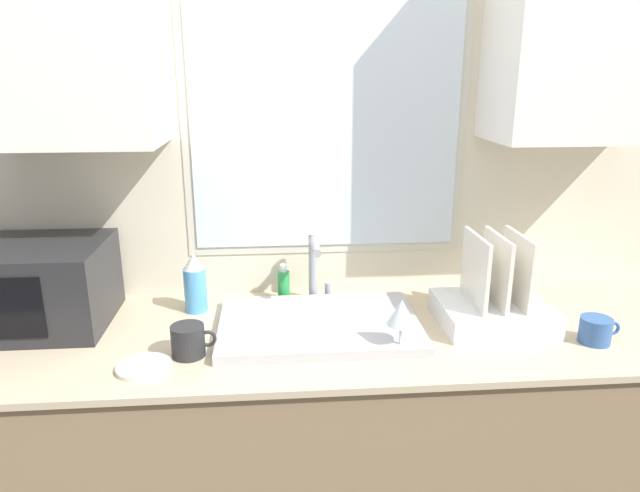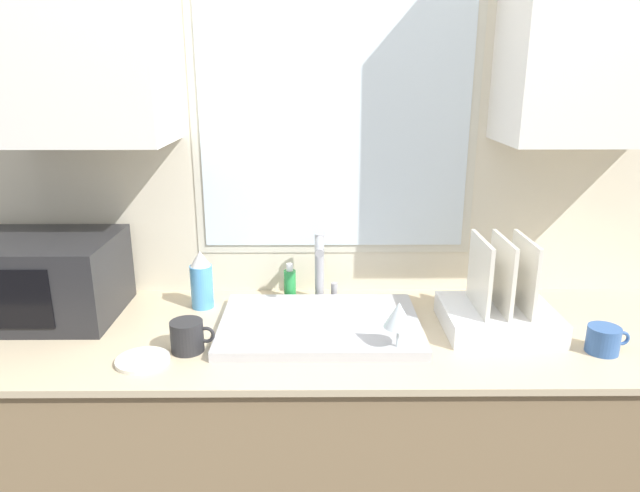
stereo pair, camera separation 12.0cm
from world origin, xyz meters
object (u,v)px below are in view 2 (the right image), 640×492
object	(u,v)px
dish_rack	(498,309)
soap_bottle	(290,284)
faucet	(321,263)
wine_glass	(399,317)
microwave	(38,278)
spray_bottle	(201,280)
mug_near_sink	(188,336)

from	to	relation	value
dish_rack	soap_bottle	distance (m)	0.70
soap_bottle	faucet	bearing A→B (deg)	-15.65
dish_rack	faucet	bearing A→B (deg)	158.09
wine_glass	dish_rack	bearing A→B (deg)	27.69
microwave	faucet	bearing A→B (deg)	6.62
dish_rack	wine_glass	distance (m)	0.38
faucet	spray_bottle	size ratio (longest dim) A/B	1.20
wine_glass	mug_near_sink	bearing A→B (deg)	176.50
microwave	mug_near_sink	distance (m)	0.59
mug_near_sink	dish_rack	bearing A→B (deg)	8.53
dish_rack	spray_bottle	xyz separation A→B (m)	(-0.94, 0.18, 0.03)
faucet	dish_rack	distance (m)	0.59
faucet	mug_near_sink	world-z (taller)	faucet
spray_bottle	mug_near_sink	distance (m)	0.32
soap_bottle	mug_near_sink	bearing A→B (deg)	-125.21
faucet	mug_near_sink	distance (m)	0.53
spray_bottle	mug_near_sink	world-z (taller)	spray_bottle
mug_near_sink	faucet	bearing A→B (deg)	43.21
microwave	spray_bottle	size ratio (longest dim) A/B	2.51
soap_bottle	wine_glass	distance (m)	0.53
microwave	wine_glass	distance (m)	1.15
faucet	soap_bottle	world-z (taller)	faucet
faucet	spray_bottle	bearing A→B (deg)	-174.40
spray_bottle	soap_bottle	size ratio (longest dim) A/B	1.53
faucet	wine_glass	distance (m)	0.45
dish_rack	mug_near_sink	xyz separation A→B (m)	(-0.92, -0.14, -0.02)
soap_bottle	mug_near_sink	xyz separation A→B (m)	(-0.27, -0.39, -0.01)
dish_rack	wine_glass	size ratio (longest dim) A/B	2.05
spray_bottle	soap_bottle	world-z (taller)	spray_bottle
wine_glass	spray_bottle	bearing A→B (deg)	149.83
soap_bottle	dish_rack	bearing A→B (deg)	-20.91
soap_bottle	wine_glass	xyz separation A→B (m)	(0.32, -0.42, 0.06)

